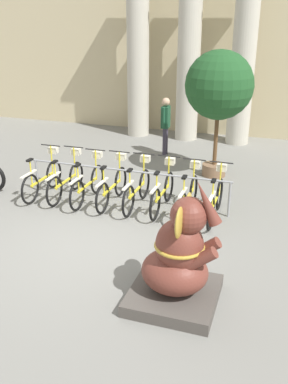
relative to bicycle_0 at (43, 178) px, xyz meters
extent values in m
plane|color=slate|center=(1.95, -1.80, -0.41)|extent=(60.00, 60.00, 0.00)
cube|color=#C6B78E|center=(1.95, 6.80, 2.59)|extent=(20.00, 0.20, 6.00)
cylinder|color=#BCB7A8|center=(0.27, 5.80, 2.09)|extent=(0.72, 0.72, 5.00)
cylinder|color=#BCB7A8|center=(1.95, 5.80, 2.09)|extent=(0.72, 0.72, 5.00)
cylinder|color=#BCB7A8|center=(3.64, 5.80, 2.09)|extent=(0.72, 0.72, 5.00)
cylinder|color=gray|center=(-0.25, 0.15, -0.03)|extent=(0.05, 0.05, 0.75)
cylinder|color=gray|center=(4.18, 0.15, -0.03)|extent=(0.05, 0.05, 0.75)
cylinder|color=gray|center=(1.97, 0.15, 0.34)|extent=(4.53, 0.04, 0.04)
torus|color=black|center=(0.00, 0.47, -0.07)|extent=(0.05, 0.67, 0.67)
torus|color=black|center=(0.00, -0.55, -0.07)|extent=(0.05, 0.67, 0.67)
cube|color=yellow|center=(0.00, -0.04, -0.02)|extent=(0.04, 0.92, 0.04)
cube|color=silver|center=(0.00, -0.55, 0.27)|extent=(0.06, 0.56, 0.03)
cylinder|color=yellow|center=(0.00, -0.45, 0.23)|extent=(0.03, 0.03, 0.61)
cube|color=black|center=(0.00, -0.45, 0.56)|extent=(0.08, 0.18, 0.04)
cylinder|color=yellow|center=(0.00, 0.43, 0.28)|extent=(0.03, 0.03, 0.71)
cylinder|color=black|center=(0.00, 0.43, 0.64)|extent=(0.48, 0.03, 0.03)
cube|color=silver|center=(0.00, 0.53, 0.50)|extent=(0.20, 0.16, 0.14)
torus|color=black|center=(0.56, 0.53, -0.07)|extent=(0.05, 0.67, 0.67)
torus|color=black|center=(0.56, -0.50, -0.07)|extent=(0.05, 0.67, 0.67)
cube|color=yellow|center=(0.56, 0.02, -0.02)|extent=(0.04, 0.92, 0.04)
cube|color=silver|center=(0.56, -0.50, 0.27)|extent=(0.06, 0.56, 0.03)
cylinder|color=yellow|center=(0.56, -0.40, 0.23)|extent=(0.03, 0.03, 0.61)
cube|color=black|center=(0.56, -0.40, 0.56)|extent=(0.08, 0.18, 0.04)
cylinder|color=yellow|center=(0.56, 0.49, 0.28)|extent=(0.03, 0.03, 0.71)
cylinder|color=black|center=(0.56, 0.49, 0.64)|extent=(0.48, 0.03, 0.03)
cube|color=silver|center=(0.56, 0.59, 0.50)|extent=(0.20, 0.16, 0.14)
torus|color=black|center=(1.12, 0.48, -0.07)|extent=(0.05, 0.67, 0.67)
torus|color=black|center=(1.12, -0.54, -0.07)|extent=(0.05, 0.67, 0.67)
cube|color=yellow|center=(1.12, -0.03, -0.02)|extent=(0.04, 0.92, 0.04)
cube|color=silver|center=(1.12, -0.54, 0.27)|extent=(0.06, 0.56, 0.03)
cylinder|color=yellow|center=(1.12, -0.44, 0.23)|extent=(0.03, 0.03, 0.61)
cube|color=black|center=(1.12, -0.44, 0.56)|extent=(0.08, 0.18, 0.04)
cylinder|color=yellow|center=(1.12, 0.44, 0.28)|extent=(0.03, 0.03, 0.71)
cylinder|color=black|center=(1.12, 0.44, 0.64)|extent=(0.48, 0.03, 0.03)
cube|color=silver|center=(1.12, 0.54, 0.50)|extent=(0.20, 0.16, 0.14)
torus|color=black|center=(1.68, 0.51, -0.07)|extent=(0.05, 0.67, 0.67)
torus|color=black|center=(1.68, -0.51, -0.07)|extent=(0.05, 0.67, 0.67)
cube|color=yellow|center=(1.68, 0.00, -0.02)|extent=(0.04, 0.92, 0.04)
cube|color=silver|center=(1.68, -0.51, 0.27)|extent=(0.06, 0.56, 0.03)
cylinder|color=yellow|center=(1.68, -0.41, 0.23)|extent=(0.03, 0.03, 0.61)
cube|color=black|center=(1.68, -0.41, 0.56)|extent=(0.08, 0.18, 0.04)
cylinder|color=yellow|center=(1.68, 0.47, 0.28)|extent=(0.03, 0.03, 0.71)
cylinder|color=black|center=(1.68, 0.47, 0.64)|extent=(0.48, 0.03, 0.03)
cube|color=silver|center=(1.68, 0.57, 0.50)|extent=(0.20, 0.16, 0.14)
torus|color=black|center=(2.25, 0.54, -0.07)|extent=(0.05, 0.67, 0.67)
torus|color=black|center=(2.25, -0.49, -0.07)|extent=(0.05, 0.67, 0.67)
cube|color=yellow|center=(2.25, 0.02, -0.02)|extent=(0.04, 0.92, 0.04)
cube|color=silver|center=(2.25, -0.49, 0.27)|extent=(0.06, 0.56, 0.03)
cylinder|color=yellow|center=(2.25, -0.39, 0.23)|extent=(0.03, 0.03, 0.61)
cube|color=black|center=(2.25, -0.39, 0.56)|extent=(0.08, 0.18, 0.04)
cylinder|color=yellow|center=(2.25, 0.50, 0.28)|extent=(0.03, 0.03, 0.71)
cylinder|color=black|center=(2.25, 0.50, 0.64)|extent=(0.48, 0.03, 0.03)
cube|color=silver|center=(2.25, 0.60, 0.50)|extent=(0.20, 0.16, 0.14)
torus|color=black|center=(2.81, 0.55, -0.07)|extent=(0.05, 0.67, 0.67)
torus|color=black|center=(2.81, -0.48, -0.07)|extent=(0.05, 0.67, 0.67)
cube|color=yellow|center=(2.81, 0.03, -0.02)|extent=(0.04, 0.92, 0.04)
cube|color=silver|center=(2.81, -0.48, 0.27)|extent=(0.06, 0.56, 0.03)
cylinder|color=yellow|center=(2.81, -0.38, 0.23)|extent=(0.03, 0.03, 0.61)
cube|color=black|center=(2.81, -0.38, 0.56)|extent=(0.08, 0.18, 0.04)
cylinder|color=yellow|center=(2.81, 0.51, 0.28)|extent=(0.03, 0.03, 0.71)
cylinder|color=black|center=(2.81, 0.51, 0.64)|extent=(0.48, 0.03, 0.03)
cube|color=silver|center=(2.81, 0.61, 0.50)|extent=(0.20, 0.16, 0.14)
torus|color=black|center=(3.37, 0.50, -0.07)|extent=(0.05, 0.67, 0.67)
torus|color=black|center=(3.37, -0.52, -0.07)|extent=(0.05, 0.67, 0.67)
cube|color=yellow|center=(3.37, -0.01, -0.02)|extent=(0.04, 0.92, 0.04)
cube|color=silver|center=(3.37, -0.52, 0.27)|extent=(0.06, 0.56, 0.03)
cylinder|color=yellow|center=(3.37, -0.42, 0.23)|extent=(0.03, 0.03, 0.61)
cube|color=black|center=(3.37, -0.42, 0.56)|extent=(0.08, 0.18, 0.04)
cylinder|color=yellow|center=(3.37, 0.46, 0.28)|extent=(0.03, 0.03, 0.71)
cylinder|color=black|center=(3.37, 0.46, 0.64)|extent=(0.48, 0.03, 0.03)
cube|color=silver|center=(3.37, 0.56, 0.50)|extent=(0.20, 0.16, 0.14)
torus|color=black|center=(3.93, 0.48, -0.07)|extent=(0.05, 0.67, 0.67)
torus|color=black|center=(3.93, -0.54, -0.07)|extent=(0.05, 0.67, 0.67)
cube|color=yellow|center=(3.93, -0.03, -0.02)|extent=(0.04, 0.92, 0.04)
cube|color=silver|center=(3.93, -0.54, 0.27)|extent=(0.06, 0.56, 0.03)
cylinder|color=yellow|center=(3.93, -0.44, 0.23)|extent=(0.03, 0.03, 0.61)
cube|color=black|center=(3.93, -0.44, 0.56)|extent=(0.08, 0.18, 0.04)
cylinder|color=yellow|center=(3.93, 0.44, 0.28)|extent=(0.03, 0.03, 0.71)
cylinder|color=black|center=(3.93, 0.44, 0.64)|extent=(0.48, 0.03, 0.03)
cube|color=silver|center=(3.93, 0.54, 0.50)|extent=(0.20, 0.16, 0.14)
cube|color=#4C4742|center=(3.85, -2.91, -0.32)|extent=(1.22, 1.22, 0.18)
ellipsoid|color=brown|center=(3.85, -2.91, 0.08)|extent=(0.95, 0.83, 0.61)
ellipsoid|color=brown|center=(3.90, -2.91, 0.50)|extent=(0.67, 0.61, 0.78)
sphere|color=brown|center=(4.01, -2.91, 0.97)|extent=(0.50, 0.50, 0.50)
ellipsoid|color=#B79333|center=(3.95, -2.66, 0.97)|extent=(0.08, 0.36, 0.42)
ellipsoid|color=#B79333|center=(3.95, -3.16, 0.97)|extent=(0.08, 0.36, 0.42)
cone|color=brown|center=(4.24, -2.91, 1.19)|extent=(0.43, 0.18, 0.63)
cylinder|color=brown|center=(4.21, -2.77, 0.41)|extent=(0.50, 0.17, 0.44)
cylinder|color=brown|center=(4.21, -3.05, 0.41)|extent=(0.50, 0.17, 0.44)
torus|color=#B79333|center=(3.90, -2.91, 0.50)|extent=(0.70, 0.70, 0.05)
cylinder|color=#383342|center=(1.79, 3.90, 0.00)|extent=(0.11, 0.11, 0.82)
cylinder|color=#383342|center=(1.79, 3.73, 0.00)|extent=(0.11, 0.11, 0.82)
cube|color=#19472D|center=(1.79, 3.81, 0.72)|extent=(0.20, 0.32, 0.62)
sphere|color=tan|center=(1.79, 3.81, 1.16)|extent=(0.22, 0.22, 0.22)
cylinder|color=#19472D|center=(1.79, 4.01, 0.75)|extent=(0.07, 0.07, 0.55)
cylinder|color=#19472D|center=(1.79, 3.61, 0.75)|extent=(0.07, 0.07, 0.55)
cylinder|color=brown|center=(3.47, 2.51, -0.26)|extent=(0.60, 0.60, 0.30)
cylinder|color=brown|center=(3.47, 2.51, 0.55)|extent=(0.10, 0.10, 1.32)
sphere|color=#1E4C23|center=(3.47, 2.51, 1.87)|extent=(1.65, 1.65, 1.65)
camera|label=1|loc=(5.06, -7.89, 3.38)|focal=40.00mm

